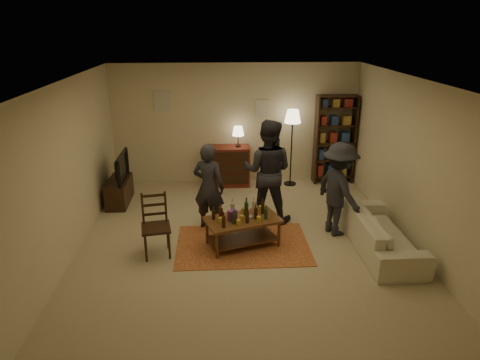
{
  "coord_description": "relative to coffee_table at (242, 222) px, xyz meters",
  "views": [
    {
      "loc": [
        -0.47,
        -6.48,
        3.51
      ],
      "look_at": [
        -0.07,
        0.1,
        1.07
      ],
      "focal_mm": 32.0,
      "sensor_mm": 36.0,
      "label": 1
    }
  ],
  "objects": [
    {
      "name": "bookshelf",
      "position": [
        2.29,
        2.93,
        0.61
      ],
      "size": [
        0.9,
        0.34,
        2.02
      ],
      "color": "#322110",
      "rests_on": "ground"
    },
    {
      "name": "coffee_table",
      "position": [
        0.0,
        0.0,
        0.0
      ],
      "size": [
        1.34,
        0.99,
        0.83
      ],
      "rotation": [
        0.0,
        0.0,
        0.31
      ],
      "color": "brown",
      "rests_on": "ground"
    },
    {
      "name": "person_by_sofa",
      "position": [
        1.68,
        0.35,
        0.4
      ],
      "size": [
        0.95,
        1.21,
        1.65
      ],
      "primitive_type": "imported",
      "rotation": [
        0.0,
        0.0,
        1.94
      ],
      "color": "#25262C",
      "rests_on": "ground"
    },
    {
      "name": "rug",
      "position": [
        0.01,
        -0.0,
        -0.42
      ],
      "size": [
        2.2,
        1.5,
        0.01
      ],
      "primitive_type": "cube",
      "color": "maroon",
      "rests_on": "ground"
    },
    {
      "name": "sofa",
      "position": [
        2.25,
        -0.25,
        -0.12
      ],
      "size": [
        0.81,
        2.08,
        0.61
      ],
      "primitive_type": "imported",
      "rotation": [
        0.0,
        0.0,
        1.57
      ],
      "color": "beige",
      "rests_on": "ground"
    },
    {
      "name": "person_left",
      "position": [
        -0.55,
        0.69,
        0.37
      ],
      "size": [
        0.68,
        0.57,
        1.58
      ],
      "primitive_type": "imported",
      "rotation": [
        0.0,
        0.0,
        2.75
      ],
      "color": "#26252C",
      "rests_on": "ground"
    },
    {
      "name": "room_shell",
      "position": [
        -0.6,
        3.13,
        1.39
      ],
      "size": [
        6.0,
        6.0,
        6.0
      ],
      "color": "beige",
      "rests_on": "ground"
    },
    {
      "name": "tv_stand",
      "position": [
        -2.4,
        1.95,
        -0.04
      ],
      "size": [
        0.4,
        1.0,
        1.06
      ],
      "color": "#322110",
      "rests_on": "ground"
    },
    {
      "name": "dining_chair",
      "position": [
        -1.39,
        -0.16,
        0.12
      ],
      "size": [
        0.51,
        0.51,
        1.03
      ],
      "rotation": [
        0.0,
        0.0,
        0.17
      ],
      "color": "#322110",
      "rests_on": "ground"
    },
    {
      "name": "dresser",
      "position": [
        -0.15,
        2.86,
        0.05
      ],
      "size": [
        1.0,
        0.5,
        1.36
      ],
      "color": "maroon",
      "rests_on": "ground"
    },
    {
      "name": "person_right",
      "position": [
        0.53,
        1.0,
        0.53
      ],
      "size": [
        1.11,
        0.97,
        1.91
      ],
      "primitive_type": "imported",
      "rotation": [
        0.0,
        0.0,
        2.83
      ],
      "color": "#25252C",
      "rests_on": "ground"
    },
    {
      "name": "floor",
      "position": [
        0.05,
        0.15,
        -0.43
      ],
      "size": [
        6.0,
        6.0,
        0.0
      ],
      "primitive_type": "plane",
      "color": "#C6B793",
      "rests_on": "ground"
    },
    {
      "name": "floor_lamp",
      "position": [
        1.29,
        2.8,
        1.04
      ],
      "size": [
        0.36,
        0.36,
        1.73
      ],
      "color": "black",
      "rests_on": "ground"
    }
  ]
}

